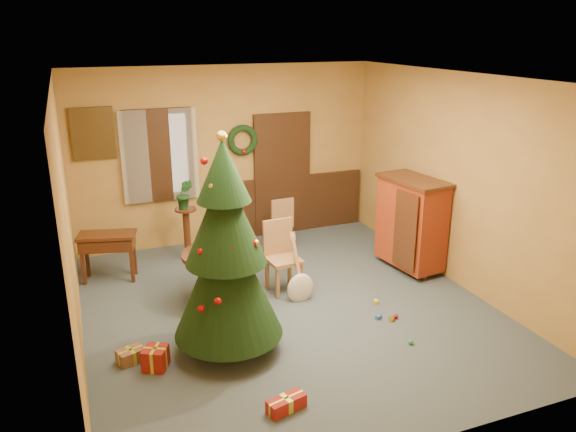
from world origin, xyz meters
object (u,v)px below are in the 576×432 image
dining_table (222,267)px  chair_near (281,253)px  sideboard (411,221)px  christmas_tree (226,253)px  writing_desk (108,245)px

dining_table → chair_near: (0.85, 0.09, 0.03)m
dining_table → sideboard: sideboard is taller
chair_near → christmas_tree: 1.78m
christmas_tree → sideboard: christmas_tree is taller
sideboard → dining_table: bearing=-179.0°
writing_desk → sideboard: sideboard is taller
dining_table → sideboard: size_ratio=0.74×
christmas_tree → writing_desk: 2.74m
christmas_tree → sideboard: bearing=21.2°
writing_desk → sideboard: bearing=-16.2°
christmas_tree → dining_table: bearing=78.2°
writing_desk → dining_table: bearing=-43.8°
sideboard → writing_desk: bearing=163.8°
dining_table → chair_near: size_ratio=1.04×
chair_near → writing_desk: (-2.18, 1.18, -0.00)m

